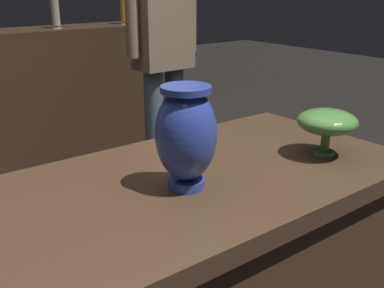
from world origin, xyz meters
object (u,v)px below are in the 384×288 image
(vase_tall_behind, at_px, (327,123))
(shelf_vase_right, at_px, (55,13))
(shelf_vase_far_right, at_px, (124,7))
(vase_centerpiece, at_px, (186,134))
(visitor_near_right, at_px, (163,40))

(vase_tall_behind, height_order, shelf_vase_right, shelf_vase_right)
(shelf_vase_far_right, bearing_deg, vase_centerpiece, -116.70)
(shelf_vase_far_right, relative_size, visitor_near_right, 0.15)
(shelf_vase_far_right, distance_m, shelf_vase_right, 0.52)
(shelf_vase_far_right, xyz_separation_m, visitor_near_right, (-0.26, -0.87, -0.13))
(vase_centerpiece, height_order, visitor_near_right, visitor_near_right)
(shelf_vase_right, xyz_separation_m, visitor_near_right, (0.26, -0.87, -0.11))
(vase_tall_behind, distance_m, visitor_near_right, 1.46)
(vase_centerpiece, xyz_separation_m, vase_tall_behind, (0.46, -0.07, -0.04))
(vase_centerpiece, xyz_separation_m, visitor_near_right, (0.85, 1.34, 0.04))
(vase_centerpiece, distance_m, shelf_vase_far_right, 2.48)
(vase_centerpiece, distance_m, visitor_near_right, 1.58)
(shelf_vase_far_right, height_order, visitor_near_right, visitor_near_right)
(shelf_vase_far_right, bearing_deg, shelf_vase_right, 179.85)
(vase_tall_behind, relative_size, visitor_near_right, 0.11)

